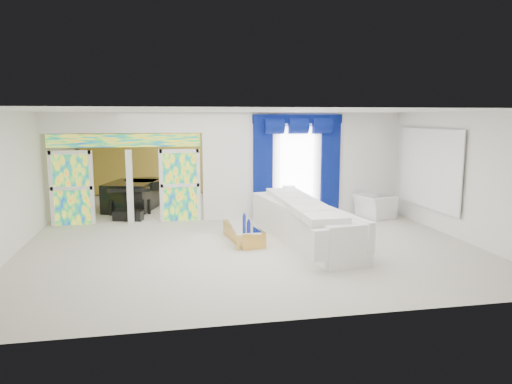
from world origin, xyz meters
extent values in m
plane|color=#B7AF9E|center=(0.00, 0.00, 0.00)|extent=(12.00, 12.00, 0.00)
cube|color=white|center=(2.15, 1.00, 1.50)|extent=(5.70, 0.18, 3.00)
cube|color=white|center=(-2.85, 1.00, 2.73)|extent=(4.30, 0.18, 0.55)
cube|color=#994C3F|center=(-4.28, 1.00, 1.00)|extent=(0.95, 0.04, 2.00)
cube|color=#994C3F|center=(-1.42, 1.00, 1.00)|extent=(0.95, 0.04, 2.00)
cube|color=#994C3F|center=(-2.85, 1.00, 2.25)|extent=(4.00, 0.05, 0.35)
cube|color=white|center=(1.90, 0.90, 1.45)|extent=(1.00, 0.02, 2.30)
cube|color=#030646|center=(0.90, 0.87, 1.40)|extent=(0.55, 0.10, 2.80)
cube|color=#030646|center=(2.90, 0.87, 1.40)|extent=(0.55, 0.10, 2.80)
cube|color=#030646|center=(1.90, 0.87, 2.82)|extent=(2.60, 0.12, 0.25)
cube|color=white|center=(4.94, -1.00, 1.55)|extent=(0.04, 2.70, 1.90)
cube|color=#B2992A|center=(0.00, 5.90, 1.50)|extent=(9.70, 0.12, 2.90)
cube|color=white|center=(1.29, -1.82, 0.42)|extent=(1.57, 4.53, 0.85)
cube|color=gold|center=(-0.06, -1.52, 0.18)|extent=(0.77, 1.69, 0.36)
cube|color=white|center=(1.91, 0.67, 0.18)|extent=(1.10, 0.37, 0.37)
cylinder|color=white|center=(1.61, 0.67, 0.66)|extent=(0.36, 0.36, 0.58)
imported|color=white|center=(4.08, 0.35, 0.33)|extent=(1.11, 1.20, 0.66)
cube|color=black|center=(-2.87, 2.89, 0.44)|extent=(1.76, 2.03, 0.87)
cube|color=black|center=(-2.87, 1.29, 0.14)|extent=(0.87, 0.54, 0.27)
cube|color=tan|center=(-4.73, 2.89, 0.41)|extent=(0.58, 0.53, 0.83)
sphere|color=gold|center=(-2.30, 3.40, 2.65)|extent=(0.60, 0.60, 0.60)
cylinder|color=white|center=(-0.01, -1.88, 0.42)|extent=(0.10, 0.10, 0.13)
cylinder|color=navy|center=(-0.05, -1.54, 0.49)|extent=(0.08, 0.08, 0.25)
cylinder|color=navy|center=(-0.03, -2.02, 0.47)|extent=(0.09, 0.09, 0.21)
camera|label=1|loc=(-1.83, -12.20, 2.87)|focal=33.34mm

